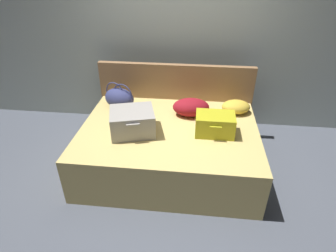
{
  "coord_description": "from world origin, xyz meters",
  "views": [
    {
      "loc": [
        0.3,
        -2.41,
        2.33
      ],
      "look_at": [
        0.0,
        0.28,
        0.67
      ],
      "focal_mm": 30.14,
      "sensor_mm": 36.0,
      "label": 1
    }
  ],
  "objects_px": {
    "hard_case_large": "(132,121)",
    "duffel_bag": "(119,98)",
    "pillow_center_head": "(236,107)",
    "bed": "(169,148)",
    "hard_case_medium": "(215,124)",
    "pillow_near_headboard": "(191,107)"
  },
  "relations": [
    {
      "from": "bed",
      "to": "duffel_bag",
      "type": "relative_size",
      "value": 4.32
    },
    {
      "from": "pillow_near_headboard",
      "to": "pillow_center_head",
      "type": "relative_size",
      "value": 1.28
    },
    {
      "from": "hard_case_large",
      "to": "pillow_near_headboard",
      "type": "distance_m",
      "value": 0.8
    },
    {
      "from": "hard_case_large",
      "to": "hard_case_medium",
      "type": "distance_m",
      "value": 0.93
    },
    {
      "from": "hard_case_medium",
      "to": "duffel_bag",
      "type": "xyz_separation_m",
      "value": [
        -1.23,
        0.5,
        0.02
      ]
    },
    {
      "from": "bed",
      "to": "duffel_bag",
      "type": "height_order",
      "value": "duffel_bag"
    },
    {
      "from": "hard_case_large",
      "to": "pillow_near_headboard",
      "type": "xyz_separation_m",
      "value": [
        0.65,
        0.47,
        -0.03
      ]
    },
    {
      "from": "bed",
      "to": "pillow_near_headboard",
      "type": "xyz_separation_m",
      "value": [
        0.24,
        0.35,
        0.39
      ]
    },
    {
      "from": "pillow_near_headboard",
      "to": "duffel_bag",
      "type": "bearing_deg",
      "value": 174.06
    },
    {
      "from": "pillow_center_head",
      "to": "bed",
      "type": "bearing_deg",
      "value": -149.36
    },
    {
      "from": "pillow_center_head",
      "to": "pillow_near_headboard",
      "type": "bearing_deg",
      "value": -167.52
    },
    {
      "from": "hard_case_large",
      "to": "duffel_bag",
      "type": "height_order",
      "value": "duffel_bag"
    },
    {
      "from": "bed",
      "to": "pillow_center_head",
      "type": "relative_size",
      "value": 5.81
    },
    {
      "from": "pillow_near_headboard",
      "to": "pillow_center_head",
      "type": "distance_m",
      "value": 0.59
    },
    {
      "from": "pillow_center_head",
      "to": "hard_case_large",
      "type": "bearing_deg",
      "value": -153.73
    },
    {
      "from": "bed",
      "to": "hard_case_large",
      "type": "xyz_separation_m",
      "value": [
        -0.41,
        -0.12,
        0.42
      ]
    },
    {
      "from": "duffel_bag",
      "to": "pillow_center_head",
      "type": "distance_m",
      "value": 1.52
    },
    {
      "from": "duffel_bag",
      "to": "pillow_center_head",
      "type": "height_order",
      "value": "duffel_bag"
    },
    {
      "from": "duffel_bag",
      "to": "hard_case_medium",
      "type": "bearing_deg",
      "value": -22.13
    },
    {
      "from": "hard_case_medium",
      "to": "duffel_bag",
      "type": "height_order",
      "value": "duffel_bag"
    },
    {
      "from": "bed",
      "to": "hard_case_large",
      "type": "bearing_deg",
      "value": -163.46
    },
    {
      "from": "duffel_bag",
      "to": "hard_case_large",
      "type": "bearing_deg",
      "value": -62.21
    }
  ]
}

